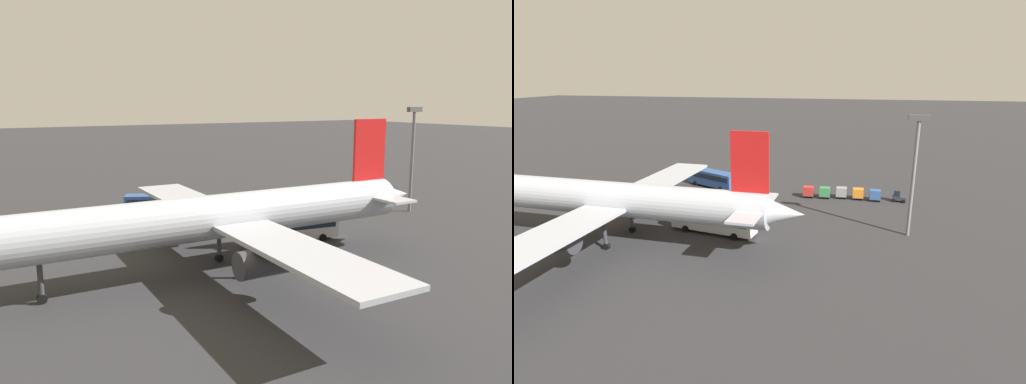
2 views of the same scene
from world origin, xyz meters
The scene contains 12 objects.
ground_plane centered at (0.00, 0.00, 0.00)m, with size 600.00×600.00×0.00m, color #2D2D30.
airplane centered at (11.89, 33.99, 5.95)m, with size 55.75×48.49×15.85m.
shuttle_bus_near centered at (7.43, 5.29, 2.00)m, with size 11.83×7.51×3.34m.
shuttle_bus_far centered at (-1.44, 28.36, 1.88)m, with size 13.06×4.60×3.13m.
baggage_tug centered at (-28.79, 6.89, 0.94)m, with size 2.54×1.88×2.10m.
worker_person centered at (-2.69, 1.20, 0.87)m, with size 0.38×0.38×1.74m.
cargo_cart_blue centered at (-24.67, 7.52, 1.19)m, with size 2.03×1.72×2.06m.
cargo_cart_orange centered at (-21.64, 7.26, 1.19)m, with size 2.03×1.72×2.06m.
cargo_cart_grey centered at (-18.61, 7.19, 1.19)m, with size 2.03×1.72×2.06m.
cargo_cart_green centered at (-15.58, 7.83, 1.19)m, with size 2.03×1.72×2.06m.
cargo_cart_red centered at (-12.55, 7.96, 1.19)m, with size 2.03×1.72×2.06m.
light_pole centered at (-28.89, 23.06, 10.51)m, with size 2.80×0.70×17.08m.
Camera 2 is at (-21.58, 79.33, 22.27)m, focal length 28.00 mm.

